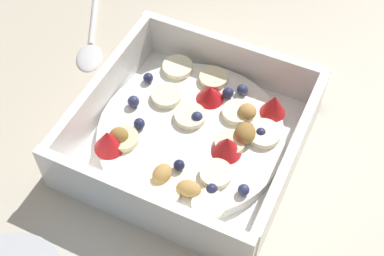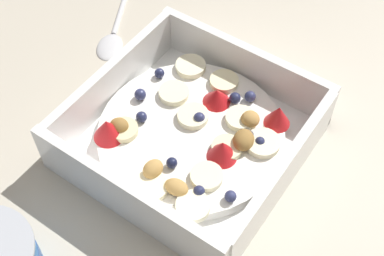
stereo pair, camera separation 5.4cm
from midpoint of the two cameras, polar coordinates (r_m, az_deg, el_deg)
ground_plane at (r=0.58m, az=3.46°, el=-0.92°), size 2.40×2.40×0.00m
fruit_bowl at (r=0.55m, az=2.91°, el=-0.88°), size 0.22×0.22×0.06m
spoon at (r=0.69m, az=-6.20°, el=10.30°), size 0.10×0.16×0.01m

